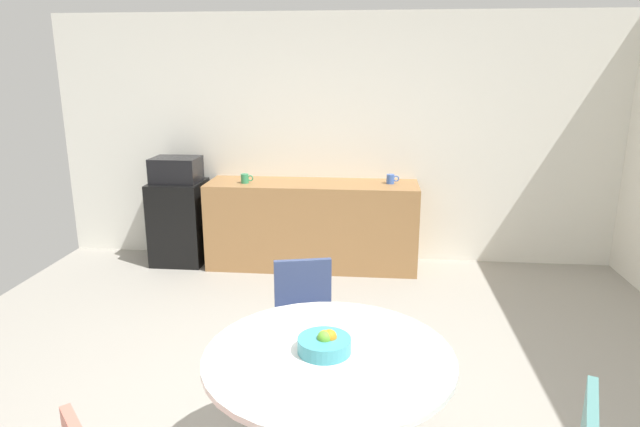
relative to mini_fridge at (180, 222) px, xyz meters
name	(u,v)px	position (x,y,z in m)	size (l,w,h in m)	color
ground_plane	(298,419)	(1.64, -2.65, -0.44)	(6.00, 6.00, 0.00)	#9E998E
wall_back	(335,140)	(1.64, 0.35, 0.86)	(6.00, 0.10, 2.60)	white
counter_block	(312,225)	(1.44, 0.00, 0.01)	(2.17, 0.60, 0.90)	#9E7042
mini_fridge	(180,222)	(0.00, 0.00, 0.00)	(0.54, 0.54, 0.88)	black
microwave	(176,170)	(0.00, 0.00, 0.57)	(0.48, 0.38, 0.26)	black
round_table	(329,378)	(1.87, -3.20, 0.19)	(1.18, 1.18, 0.76)	silver
chair_navy	(305,309)	(1.63, -2.22, 0.08)	(0.51, 0.51, 0.83)	silver
fruit_bowl	(325,344)	(1.85, -3.18, 0.36)	(0.25, 0.25, 0.11)	teal
mug_white	(245,179)	(0.75, -0.08, 0.51)	(0.13, 0.08, 0.09)	#338C59
mug_green	(391,179)	(2.24, 0.04, 0.51)	(0.13, 0.08, 0.09)	#3F66BF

